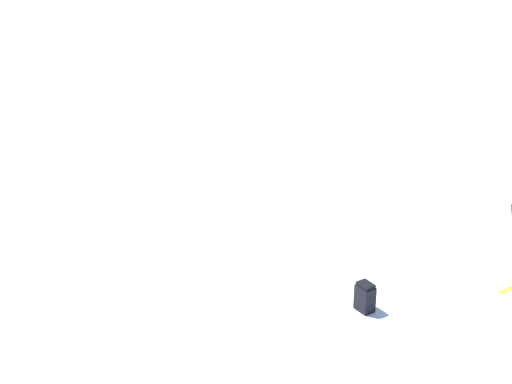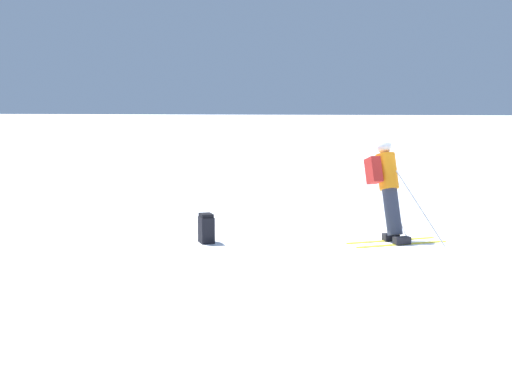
# 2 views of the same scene
# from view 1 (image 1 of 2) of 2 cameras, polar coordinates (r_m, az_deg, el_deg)

# --- Properties ---
(spare_backpack) EXTENTS (0.37, 0.34, 0.50)m
(spare_backpack) POSITION_cam_1_polar(r_m,az_deg,el_deg) (13.95, 7.28, -6.96)
(spare_backpack) COLOR black
(spare_backpack) RESTS_ON ground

